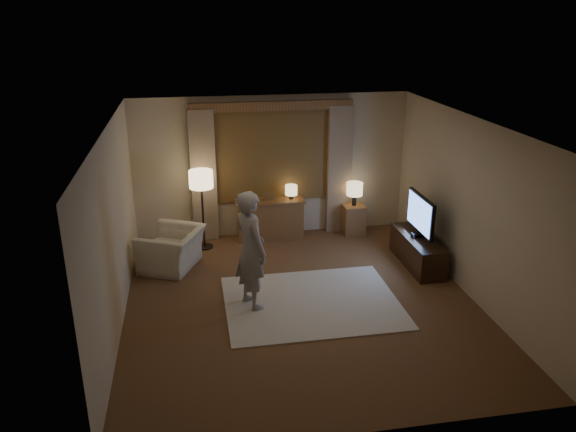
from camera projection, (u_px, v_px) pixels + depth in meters
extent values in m
cube|color=brown|center=(301.00, 303.00, 8.18)|extent=(5.00, 5.50, 0.02)
cube|color=silver|center=(303.00, 124.00, 7.27)|extent=(5.00, 5.50, 0.02)
cube|color=beige|center=(272.00, 166.00, 10.27)|extent=(5.00, 0.02, 2.60)
cube|color=beige|center=(361.00, 322.00, 5.18)|extent=(5.00, 0.02, 2.60)
cube|color=beige|center=(113.00, 230.00, 7.31)|extent=(0.02, 5.50, 2.60)
cube|color=beige|center=(471.00, 208.00, 8.14)|extent=(0.02, 5.50, 2.60)
cube|color=black|center=(272.00, 153.00, 10.16)|extent=(2.00, 0.01, 1.70)
cube|color=brown|center=(272.00, 154.00, 10.15)|extent=(2.08, 0.04, 1.78)
cube|color=#A08464|center=(204.00, 177.00, 10.00)|extent=(0.45, 0.12, 2.40)
cube|color=#A08464|center=(339.00, 170.00, 10.41)|extent=(0.45, 0.12, 2.40)
cube|color=brown|center=(272.00, 106.00, 9.80)|extent=(2.90, 0.14, 0.16)
cube|color=beige|center=(312.00, 302.00, 8.15)|extent=(2.50, 2.00, 0.02)
cube|color=brown|center=(270.00, 220.00, 10.35)|extent=(1.20, 0.40, 0.70)
cube|color=brown|center=(270.00, 197.00, 10.19)|extent=(0.16, 0.02, 0.20)
imported|color=#999999|center=(248.00, 196.00, 10.11)|extent=(0.17, 0.13, 0.30)
cylinder|color=black|center=(291.00, 198.00, 10.27)|extent=(0.08, 0.08, 0.12)
cylinder|color=#FFD999|center=(291.00, 190.00, 10.22)|extent=(0.22, 0.22, 0.18)
cylinder|color=black|center=(205.00, 247.00, 10.04)|extent=(0.30, 0.30, 0.03)
cylinder|color=black|center=(203.00, 218.00, 9.85)|extent=(0.04, 0.04, 1.13)
cylinder|color=#FFD999|center=(201.00, 179.00, 9.60)|extent=(0.41, 0.41, 0.30)
imported|color=beige|center=(172.00, 249.00, 9.17)|extent=(1.19, 1.26, 0.64)
cube|color=brown|center=(353.00, 219.00, 10.59)|extent=(0.40, 0.40, 0.56)
cylinder|color=black|center=(354.00, 200.00, 10.46)|extent=(0.08, 0.08, 0.20)
cylinder|color=#FFD999|center=(355.00, 189.00, 10.38)|extent=(0.30, 0.30, 0.24)
cube|color=black|center=(417.00, 251.00, 9.28)|extent=(0.45, 1.40, 0.50)
cube|color=black|center=(419.00, 235.00, 9.18)|extent=(0.24, 0.11, 0.07)
cube|color=black|center=(421.00, 214.00, 9.05)|extent=(0.05, 0.98, 0.60)
cube|color=#5688EC|center=(419.00, 214.00, 9.05)|extent=(0.00, 0.91, 0.54)
imported|color=#9B958F|center=(251.00, 250.00, 7.78)|extent=(0.62, 0.73, 1.71)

